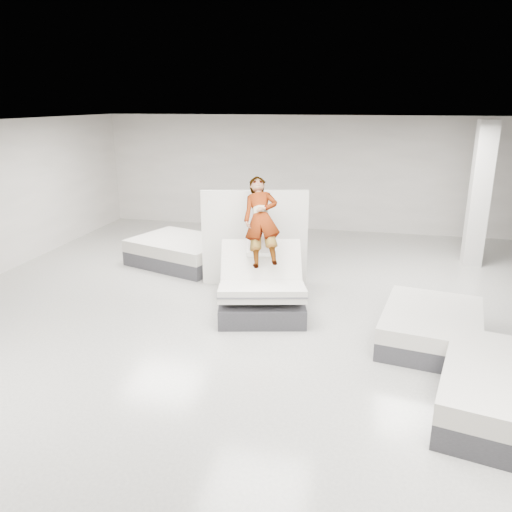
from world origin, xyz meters
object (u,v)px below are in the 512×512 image
divider_panel (255,238)px  column (479,195)px  remote (274,254)px  flat_bed_left_far (182,251)px  hero_bed (261,290)px  flat_bed_right_far (431,327)px  person (261,237)px

divider_panel → column: (4.53, 2.29, 0.64)m
remote → flat_bed_left_far: (-2.54, 2.12, -0.74)m
column → hero_bed: bearing=-139.1°
divider_panel → flat_bed_left_far: size_ratio=0.83×
flat_bed_right_far → flat_bed_left_far: bearing=150.9°
remote → flat_bed_right_far: remote is taller
column → flat_bed_left_far: bearing=-167.6°
divider_panel → flat_bed_right_far: 3.84m
person → remote: person is taller
hero_bed → flat_bed_right_far: 2.89m
person → column: size_ratio=0.54×
flat_bed_right_far → flat_bed_left_far: size_ratio=0.83×
hero_bed → remote: size_ratio=15.67×
person → flat_bed_right_far: size_ratio=0.83×
remote → divider_panel: size_ratio=0.07×
column → person: bearing=-142.3°
divider_panel → column: 5.12m
person → flat_bed_right_far: person is taller
flat_bed_left_far → column: (6.44, 1.41, 1.31)m
remote → flat_bed_right_far: (2.59, -0.73, -0.77)m
person → remote: (0.29, -0.29, -0.22)m
flat_bed_right_far → person: bearing=160.5°
hero_bed → flat_bed_left_far: hero_bed is taller
remote → person: bearing=122.2°
hero_bed → person: person is taller
person → divider_panel: size_ratio=0.83×
hero_bed → person: bearing=103.1°
remote → flat_bed_right_far: bearing=-28.9°
remote → divider_panel: bearing=103.7°
flat_bed_left_far → column: bearing=12.4°
hero_bed → person: 0.94m
hero_bed → flat_bed_left_far: 3.17m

